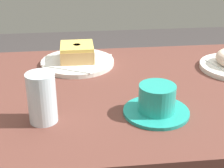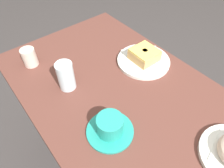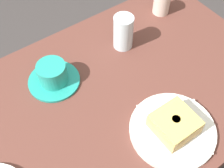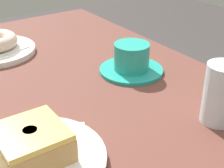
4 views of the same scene
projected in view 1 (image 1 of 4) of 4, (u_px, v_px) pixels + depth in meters
name	position (u px, v px, depth m)	size (l,w,h in m)	color
table	(129.00, 117.00, 0.95)	(1.18, 0.65, 0.72)	brown
plate_glazed_square	(78.00, 62.00, 1.06)	(0.23, 0.23, 0.01)	white
napkin_glazed_square	(77.00, 60.00, 1.06)	(0.16, 0.16, 0.00)	white
donut_glazed_square	(77.00, 52.00, 1.05)	(0.10, 0.10, 0.05)	tan
water_glass	(42.00, 98.00, 0.73)	(0.06, 0.06, 0.11)	silver
coffee_cup	(157.00, 102.00, 0.78)	(0.15, 0.15, 0.07)	teal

